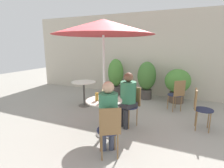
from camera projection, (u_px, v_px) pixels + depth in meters
The scene contains 18 objects.
ground_plane at pixel (114, 139), 3.50m from camera, with size 20.00×20.00×0.00m, color #9E998E.
storefront_wall at pixel (151, 55), 6.33m from camera, with size 10.00×0.06×3.00m.
cafe_table_near at pixel (104, 108), 3.53m from camera, with size 0.73×0.73×0.76m.
cafe_table_far at pixel (84, 87), 5.31m from camera, with size 0.73×0.73×0.76m.
bistro_chair_0 at pixel (109, 128), 2.77m from camera, with size 0.44×0.45×0.90m.
bistro_chair_1 at pixel (132, 102), 4.02m from camera, with size 0.44×0.45×0.90m.
bistro_chair_2 at pixel (177, 93), 4.84m from camera, with size 0.45×0.46×0.90m.
bistro_chair_3 at pixel (199, 105), 3.81m from camera, with size 0.40×0.40×0.90m.
seated_person_0 at pixel (108, 112), 2.86m from camera, with size 0.38×0.39×1.27m.
seated_person_1 at pixel (128, 95), 3.89m from camera, with size 0.42×0.44×1.25m.
beer_glass_0 at pixel (97, 97), 3.46m from camera, with size 0.07×0.07×0.16m.
beer_glass_1 at pixel (103, 99), 3.34m from camera, with size 0.07×0.07×0.15m.
beer_glass_2 at pixel (111, 97), 3.47m from camera, with size 0.06×0.06×0.15m.
beer_glass_3 at pixel (103, 94), 3.61m from camera, with size 0.06×0.06×0.18m.
potted_plant_0 at pixel (116, 76), 6.55m from camera, with size 0.58×0.58×1.35m.
potted_plant_1 at pixel (147, 78), 6.00m from camera, with size 0.63×0.63×1.30m.
potted_plant_2 at pixel (177, 83), 5.62m from camera, with size 0.80×0.80×1.10m.
umbrella at pixel (103, 27), 3.20m from camera, with size 1.88×1.88×2.30m.
Camera 1 is at (1.22, -2.94, 1.82)m, focal length 28.00 mm.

